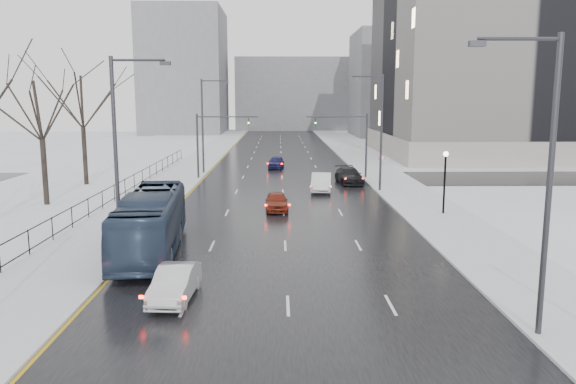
{
  "coord_description": "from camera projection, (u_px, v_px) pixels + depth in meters",
  "views": [
    {
      "loc": [
        -0.34,
        -7.74,
        7.98
      ],
      "look_at": [
        0.2,
        25.06,
        2.5
      ],
      "focal_mm": 35.0,
      "sensor_mm": 36.0,
      "label": 1
    }
  ],
  "objects": [
    {
      "name": "bus",
      "position": [
        151.0,
        222.0,
        29.18
      ],
      "size": [
        3.66,
        11.55,
        3.16
      ],
      "primitive_type": "imported",
      "rotation": [
        0.0,
        0.0,
        0.09
      ],
      "color": "#2A3952",
      "rests_on": "road"
    },
    {
      "name": "sedan_center_far",
      "position": [
        276.0,
        162.0,
        64.51
      ],
      "size": [
        1.97,
        4.21,
        1.39
      ],
      "primitive_type": "imported",
      "rotation": [
        0.0,
        0.0,
        -0.08
      ],
      "color": "#1B1A50",
      "rests_on": "road"
    },
    {
      "name": "sedan_left_near",
      "position": [
        175.0,
        283.0,
        22.37
      ],
      "size": [
        1.63,
        4.11,
        1.33
      ],
      "primitive_type": "imported",
      "rotation": [
        0.0,
        0.0,
        -0.06
      ],
      "color": "silver",
      "rests_on": "road"
    },
    {
      "name": "streetlight_l_near",
      "position": [
        120.0,
        147.0,
        27.62
      ],
      "size": [
        2.95,
        0.25,
        10.0
      ],
      "color": "#2D2D33",
      "rests_on": "ground"
    },
    {
      "name": "bldg_far_right",
      "position": [
        410.0,
        84.0,
        121.01
      ],
      "size": [
        24.0,
        20.0,
        22.0
      ],
      "primitive_type": "cube",
      "color": "slate",
      "rests_on": "ground"
    },
    {
      "name": "streetlight_r_near",
      "position": [
        543.0,
        173.0,
        18.02
      ],
      "size": [
        2.95,
        0.25,
        10.0
      ],
      "color": "#2D2D33",
      "rests_on": "ground"
    },
    {
      "name": "bldg_far_left",
      "position": [
        185.0,
        72.0,
        129.56
      ],
      "size": [
        18.0,
        22.0,
        28.0
      ],
      "primitive_type": "cube",
      "color": "slate",
      "rests_on": "ground"
    },
    {
      "name": "streetlight_l_far",
      "position": [
        205.0,
        121.0,
        59.17
      ],
      "size": [
        2.95,
        0.25,
        10.0
      ],
      "color": "#2D2D33",
      "rests_on": "ground"
    },
    {
      "name": "sedan_right_far",
      "position": [
        349.0,
        176.0,
        53.01
      ],
      "size": [
        2.57,
        5.28,
        1.48
      ],
      "primitive_type": "imported",
      "rotation": [
        0.0,
        0.0,
        0.1
      ],
      "color": "black",
      "rests_on": "road"
    },
    {
      "name": "iron_fence",
      "position": [
        93.0,
        204.0,
        38.17
      ],
      "size": [
        0.06,
        70.0,
        1.3
      ],
      "color": "black",
      "rests_on": "sidewalk_left"
    },
    {
      "name": "tree_park_e",
      "position": [
        87.0,
        185.0,
        52.05
      ],
      "size": [
        9.45,
        9.45,
        13.5
      ],
      "primitive_type": null,
      "color": "black",
      "rests_on": "ground"
    },
    {
      "name": "sedan_right_near",
      "position": [
        321.0,
        182.0,
        48.47
      ],
      "size": [
        2.12,
        4.92,
        1.58
      ],
      "primitive_type": "imported",
      "rotation": [
        0.0,
        0.0,
        -0.1
      ],
      "color": "silver",
      "rests_on": "road"
    },
    {
      "name": "civic_building",
      "position": [
        530.0,
        75.0,
        78.68
      ],
      "size": [
        41.0,
        31.0,
        24.8
      ],
      "color": "gray",
      "rests_on": "ground"
    },
    {
      "name": "sedan_center_near",
      "position": [
        277.0,
        201.0,
        40.16
      ],
      "size": [
        1.71,
        3.96,
        1.33
      ],
      "primitive_type": "imported",
      "rotation": [
        0.0,
        0.0,
        0.03
      ],
      "color": "maroon",
      "rests_on": "road"
    },
    {
      "name": "sidewalk_right",
      "position": [
        368.0,
        164.0,
        68.28
      ],
      "size": [
        5.0,
        150.0,
        0.16
      ],
      "primitive_type": "cube",
      "color": "silver",
      "rests_on": "ground"
    },
    {
      "name": "no_uturn_sign",
      "position": [
        381.0,
        160.0,
        52.11
      ],
      "size": [
        0.6,
        0.06,
        2.7
      ],
      "color": "#2D2D33",
      "rests_on": "sidewalk_right"
    },
    {
      "name": "mast_signal_left",
      "position": [
        208.0,
        138.0,
        55.49
      ],
      "size": [
        6.1,
        0.33,
        6.5
      ],
      "color": "#2D2D33",
      "rests_on": "ground"
    },
    {
      "name": "cross_road",
      "position": [
        282.0,
        179.0,
        56.28
      ],
      "size": [
        130.0,
        10.0,
        0.04
      ],
      "primitive_type": "cube",
      "color": "black",
      "rests_on": "ground"
    },
    {
      "name": "bldg_far_center",
      "position": [
        295.0,
        94.0,
        145.6
      ],
      "size": [
        30.0,
        18.0,
        18.0
      ],
      "primitive_type": "cube",
      "color": "slate",
      "rests_on": "ground"
    },
    {
      "name": "streetlight_r_mid",
      "position": [
        379.0,
        127.0,
        47.61
      ],
      "size": [
        2.95,
        0.25,
        10.0
      ],
      "color": "#2D2D33",
      "rests_on": "ground"
    },
    {
      "name": "tree_park_d",
      "position": [
        47.0,
        206.0,
        42.19
      ],
      "size": [
        8.75,
        8.75,
        12.5
      ],
      "primitive_type": null,
      "color": "black",
      "rests_on": "ground"
    },
    {
      "name": "road",
      "position": [
        282.0,
        165.0,
        68.12
      ],
      "size": [
        16.0,
        150.0,
        0.04
      ],
      "primitive_type": "cube",
      "color": "black",
      "rests_on": "ground"
    },
    {
      "name": "mast_signal_right",
      "position": [
        356.0,
        138.0,
        55.73
      ],
      "size": [
        6.1,
        0.33,
        6.5
      ],
      "color": "#2D2D33",
      "rests_on": "ground"
    },
    {
      "name": "sidewalk_left",
      "position": [
        195.0,
        164.0,
        67.94
      ],
      "size": [
        5.0,
        150.0,
        0.16
      ],
      "primitive_type": "cube",
      "color": "silver",
      "rests_on": "ground"
    },
    {
      "name": "park_strip",
      "position": [
        116.0,
        165.0,
        67.79
      ],
      "size": [
        14.0,
        150.0,
        0.12
      ],
      "primitive_type": "cube",
      "color": "white",
      "rests_on": "ground"
    },
    {
      "name": "lamppost_r_mid",
      "position": [
        445.0,
        173.0,
        38.23
      ],
      "size": [
        0.36,
        0.36,
        4.28
      ],
      "color": "black",
      "rests_on": "sidewalk_right"
    }
  ]
}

